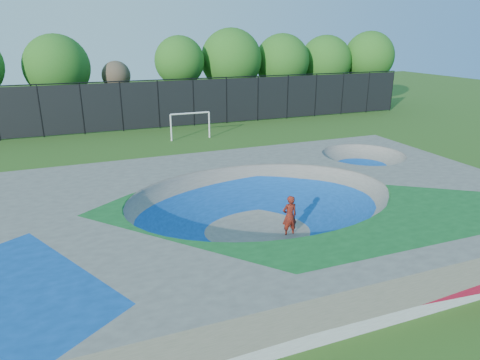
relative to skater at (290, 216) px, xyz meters
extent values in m
plane|color=#2A5116|center=(-0.71, 1.04, -0.84)|extent=(120.00, 120.00, 0.00)
cube|color=gray|center=(-0.71, 1.04, -0.09)|extent=(22.00, 14.00, 1.50)
imported|color=red|center=(0.00, 0.00, 0.00)|extent=(0.63, 0.42, 1.68)
cube|color=black|center=(0.00, 0.00, -0.82)|extent=(0.80, 0.33, 0.05)
cylinder|color=white|center=(-0.79, 17.25, 0.14)|extent=(0.12, 0.12, 1.97)
cylinder|color=white|center=(2.16, 17.25, 0.14)|extent=(0.12, 0.12, 1.97)
cylinder|color=white|center=(0.69, 17.25, 1.13)|extent=(2.95, 0.12, 0.12)
cylinder|color=black|center=(-9.71, 22.04, 1.16)|extent=(0.09, 0.09, 4.00)
cylinder|color=black|center=(-6.71, 22.04, 1.16)|extent=(0.09, 0.09, 4.00)
cylinder|color=black|center=(-3.71, 22.04, 1.16)|extent=(0.09, 0.09, 4.00)
cylinder|color=black|center=(-0.71, 22.04, 1.16)|extent=(0.09, 0.09, 4.00)
cylinder|color=black|center=(2.29, 22.04, 1.16)|extent=(0.09, 0.09, 4.00)
cylinder|color=black|center=(5.29, 22.04, 1.16)|extent=(0.09, 0.09, 4.00)
cylinder|color=black|center=(8.29, 22.04, 1.16)|extent=(0.09, 0.09, 4.00)
cylinder|color=black|center=(11.29, 22.04, 1.16)|extent=(0.09, 0.09, 4.00)
cylinder|color=black|center=(14.29, 22.04, 1.16)|extent=(0.09, 0.09, 4.00)
cylinder|color=black|center=(17.29, 22.04, 1.16)|extent=(0.09, 0.09, 4.00)
cylinder|color=black|center=(20.29, 22.04, 1.16)|extent=(0.09, 0.09, 4.00)
cylinder|color=black|center=(23.29, 22.04, 1.16)|extent=(0.09, 0.09, 4.00)
cube|color=black|center=(-0.71, 22.04, 1.16)|extent=(48.00, 0.03, 3.80)
cylinder|color=black|center=(-0.71, 22.04, 3.16)|extent=(48.00, 0.08, 0.08)
cylinder|color=#473523|center=(-8.23, 27.49, 0.54)|extent=(0.44, 0.44, 2.77)
sphere|color=#236019|center=(-8.23, 27.49, 4.01)|extent=(5.54, 5.54, 5.54)
cylinder|color=#473523|center=(-3.30, 28.13, 0.58)|extent=(0.44, 0.44, 2.84)
sphere|color=brown|center=(-3.30, 28.13, 3.10)|extent=(2.60, 2.60, 2.60)
cylinder|color=#473523|center=(2.16, 25.89, 0.92)|extent=(0.44, 0.44, 3.52)
sphere|color=#236019|center=(2.16, 25.89, 4.37)|extent=(4.50, 4.50, 4.50)
cylinder|color=#473523|center=(7.45, 26.63, 0.66)|extent=(0.44, 0.44, 3.00)
sphere|color=#236019|center=(7.45, 26.63, 4.36)|extent=(5.88, 5.88, 5.88)
cylinder|color=#473523|center=(13.01, 26.80, 0.58)|extent=(0.44, 0.44, 2.84)
sphere|color=#236019|center=(13.01, 26.80, 4.05)|extent=(5.49, 5.49, 5.49)
cylinder|color=#473523|center=(18.55, 27.41, 0.46)|extent=(0.44, 0.44, 2.61)
sphere|color=#236019|center=(18.55, 27.41, 3.86)|extent=(5.56, 5.56, 5.56)
cylinder|color=#473523|center=(23.24, 26.19, 0.76)|extent=(0.44, 0.44, 3.20)
sphere|color=#236019|center=(23.24, 26.19, 4.37)|extent=(5.34, 5.34, 5.34)
camera|label=1|loc=(-7.39, -13.55, 6.75)|focal=32.00mm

